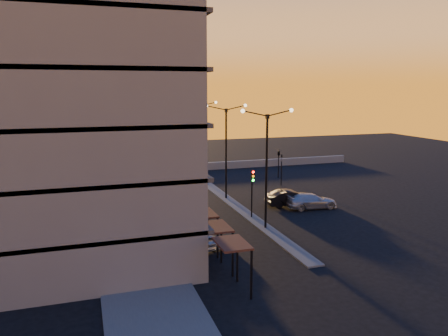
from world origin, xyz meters
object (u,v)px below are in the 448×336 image
Objects in this scene: car_hatchback at (207,242)px; car_sedan at (290,198)px; car_wagon at (311,201)px; traffic_light_main at (252,186)px; streetlamp_mid at (226,144)px.

car_sedan is at bearing -58.72° from car_hatchback.
car_sedan is at bearing 50.32° from car_wagon.
car_wagon is (6.48, 1.41, -2.19)m from traffic_light_main.
car_wagon is at bearing -41.43° from streetlamp_mid.
traffic_light_main is at bearing -51.78° from car_hatchback.
traffic_light_main is at bearing 122.88° from car_sedan.
streetlamp_mid is 2.24× the size of traffic_light_main.
car_wagon is (1.48, -1.41, -0.06)m from car_sedan.
streetlamp_mid is at bearing -31.55° from car_hatchback.
car_wagon is (6.48, -5.72, -4.89)m from streetlamp_mid.
streetlamp_mid is at bearing 90.00° from traffic_light_main.
car_hatchback is at bearing 132.81° from car_sedan.
traffic_light_main is 6.12m from car_sedan.
car_hatchback is at bearing 125.21° from car_wagon.
car_wagon is (12.14, 7.34, 0.09)m from car_hatchback.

